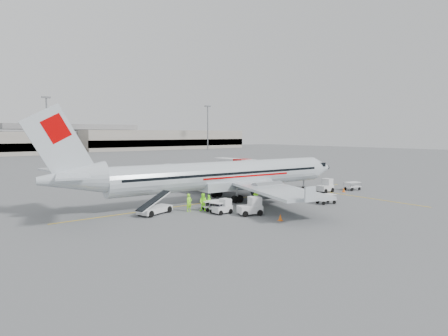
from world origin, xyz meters
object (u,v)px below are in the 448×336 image
(belt_loader, at_px, (155,201))
(tug_fore, at_px, (325,186))
(aircraft, at_px, (227,157))
(tug_mid, at_px, (250,206))
(jet_bridge, at_px, (242,171))
(tug_aft, at_px, (222,206))

(belt_loader, relative_size, tug_fore, 2.08)
(aircraft, bearing_deg, tug_mid, -108.08)
(jet_bridge, relative_size, tug_fore, 6.44)
(aircraft, height_order, belt_loader, aircraft)
(jet_bridge, xyz_separation_m, belt_loader, (-22.26, -12.08, -0.69))
(jet_bridge, relative_size, tug_mid, 6.63)
(aircraft, xyz_separation_m, tug_mid, (-3.53, -8.31, -4.53))
(aircraft, relative_size, jet_bridge, 2.51)
(belt_loader, height_order, tug_aft, belt_loader)
(tug_fore, xyz_separation_m, tug_mid, (-18.42, -4.63, -0.03))
(tug_fore, bearing_deg, jet_bridge, 101.64)
(belt_loader, height_order, tug_fore, belt_loader)
(aircraft, height_order, tug_aft, aircraft)
(aircraft, distance_m, belt_loader, 11.86)
(aircraft, distance_m, tug_mid, 10.10)
(aircraft, bearing_deg, jet_bridge, 46.83)
(belt_loader, bearing_deg, tug_aft, -55.99)
(aircraft, relative_size, belt_loader, 7.78)
(aircraft, bearing_deg, tug_fore, -8.95)
(tug_aft, bearing_deg, tug_fore, 4.06)
(jet_bridge, height_order, tug_fore, jet_bridge)
(belt_loader, bearing_deg, tug_fore, -23.76)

